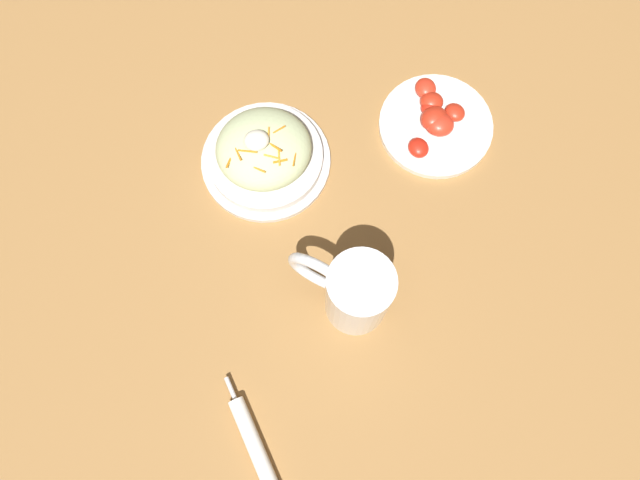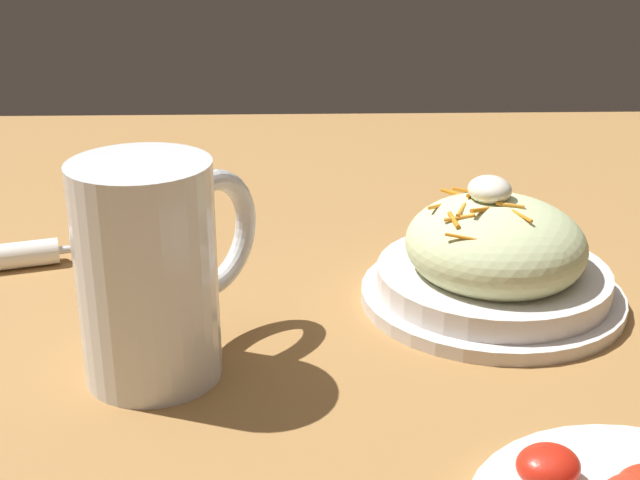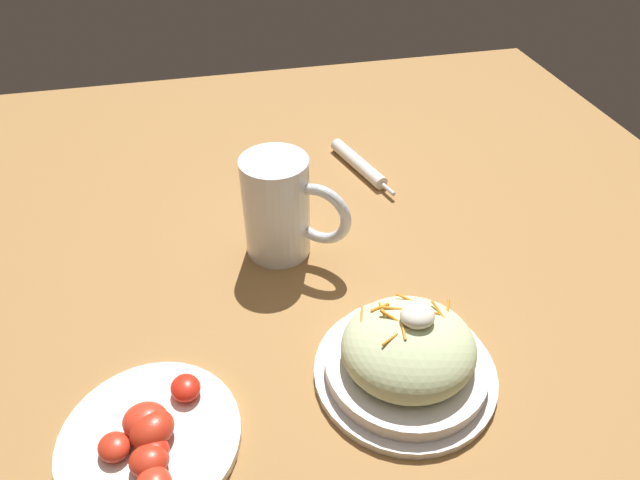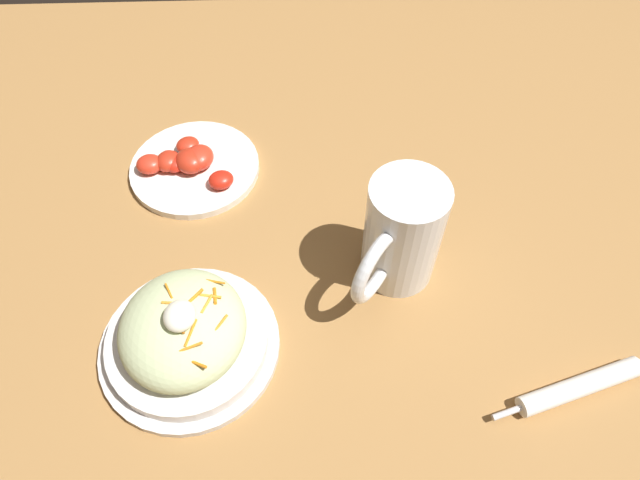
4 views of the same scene
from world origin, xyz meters
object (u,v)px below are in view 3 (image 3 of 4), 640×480
at_px(napkin_roll, 359,164).
at_px(tomato_plate, 150,438).
at_px(salad_plate, 407,356).
at_px(beer_mug, 279,212).

xyz_separation_m(napkin_roll, tomato_plate, (-0.37, -0.48, 0.00)).
relative_size(salad_plate, napkin_roll, 1.16).
height_order(salad_plate, napkin_roll, salad_plate).
bearing_deg(tomato_plate, salad_plate, 5.08).
distance_m(beer_mug, tomato_plate, 0.35).
bearing_deg(tomato_plate, beer_mug, 56.58).
height_order(salad_plate, beer_mug, beer_mug).
relative_size(salad_plate, tomato_plate, 1.11).
bearing_deg(beer_mug, salad_plate, -68.15).
height_order(beer_mug, napkin_roll, beer_mug).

